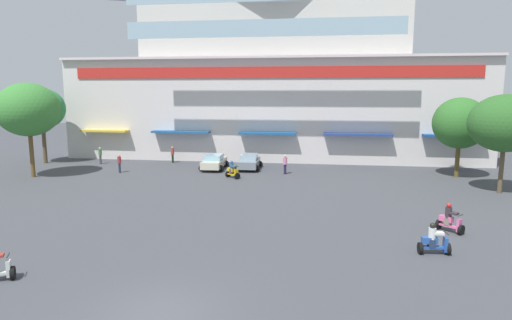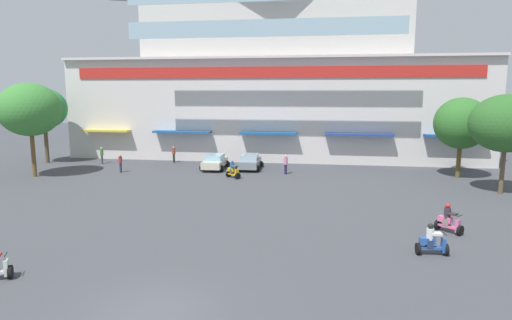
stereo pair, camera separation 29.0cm
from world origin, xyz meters
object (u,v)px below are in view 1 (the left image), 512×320
object	(u,v)px
plaza_tree_2	(28,110)
scooter_rider_5	(434,241)
scooter_rider_3	(450,220)
plaza_tree_3	(460,123)
parked_car_0	(214,162)
pedestrian_1	(100,154)
pedestrian_2	(173,153)
scooter_rider_2	(232,171)
pedestrian_3	(119,162)
pedestrian_0	(285,163)
plaza_tree_0	(42,109)
parked_car_1	(249,162)
plaza_tree_1	(505,123)

from	to	relation	value
plaza_tree_2	scooter_rider_5	size ratio (longest dim) A/B	5.43
scooter_rider_3	scooter_rider_5	bearing A→B (deg)	-115.43
plaza_tree_3	parked_car_0	distance (m)	21.26
pedestrian_1	pedestrian_2	xyz separation A→B (m)	(6.75, 1.82, -0.02)
scooter_rider_2	pedestrian_3	xyz separation A→B (m)	(-10.30, 0.95, 0.33)
scooter_rider_5	pedestrian_0	world-z (taller)	pedestrian_0
plaza_tree_0	parked_car_1	world-z (taller)	plaza_tree_0
scooter_rider_3	pedestrian_0	world-z (taller)	pedestrian_0
parked_car_0	parked_car_1	bearing A→B (deg)	6.84
scooter_rider_2	scooter_rider_5	xyz separation A→B (m)	(12.10, -15.30, -0.02)
plaza_tree_2	scooter_rider_2	xyz separation A→B (m)	(16.59, 1.88, -4.98)
scooter_rider_2	parked_car_1	bearing A→B (deg)	80.65
parked_car_0	parked_car_1	xyz separation A→B (m)	(3.18, 0.38, 0.02)
pedestrian_3	pedestrian_1	bearing A→B (deg)	134.14
plaza_tree_2	plaza_tree_3	distance (m)	35.38
plaza_tree_0	scooter_rider_5	xyz separation A→B (m)	(32.04, -20.11, -4.81)
plaza_tree_3	scooter_rider_5	bearing A→B (deg)	-108.90
scooter_rider_5	pedestrian_2	bearing A→B (deg)	131.50
parked_car_1	pedestrian_0	distance (m)	3.92
plaza_tree_2	scooter_rider_3	bearing A→B (deg)	-18.45
pedestrian_1	plaza_tree_1	bearing A→B (deg)	-12.35
scooter_rider_2	scooter_rider_5	distance (m)	19.51
scooter_rider_3	scooter_rider_2	bearing A→B (deg)	138.80
plaza_tree_2	scooter_rider_3	distance (m)	32.29
plaza_tree_1	scooter_rider_3	size ratio (longest dim) A/B	4.58
plaza_tree_1	pedestrian_3	distance (m)	30.43
parked_car_0	plaza_tree_2	bearing A→B (deg)	-157.86
scooter_rider_2	pedestrian_1	distance (m)	15.06
scooter_rider_5	pedestrian_3	size ratio (longest dim) A/B	0.88
parked_car_0	pedestrian_0	bearing A→B (deg)	-12.48
parked_car_0	scooter_rider_3	size ratio (longest dim) A/B	2.78
scooter_rider_5	pedestrian_1	size ratio (longest dim) A/B	0.86
scooter_rider_2	pedestrian_0	distance (m)	4.80
scooter_rider_3	pedestrian_3	size ratio (longest dim) A/B	0.93
pedestrian_3	scooter_rider_3	bearing A→B (deg)	-28.32
plaza_tree_2	pedestrian_1	size ratio (longest dim) A/B	4.69
plaza_tree_1	plaza_tree_3	bearing A→B (deg)	102.72
plaza_tree_1	scooter_rider_2	bearing A→B (deg)	172.93
parked_car_0	scooter_rider_2	xyz separation A→B (m)	(2.49, -3.86, -0.09)
plaza_tree_2	parked_car_0	world-z (taller)	plaza_tree_2
plaza_tree_1	scooter_rider_2	distance (m)	20.29
parked_car_1	scooter_rider_2	bearing A→B (deg)	-99.35
plaza_tree_2	scooter_rider_2	bearing A→B (deg)	6.46
plaza_tree_0	parked_car_1	distance (m)	21.18
scooter_rider_3	plaza_tree_3	bearing A→B (deg)	72.61
plaza_tree_1	scooter_rider_3	world-z (taller)	plaza_tree_1
scooter_rider_3	scooter_rider_5	world-z (taller)	scooter_rider_3
plaza_tree_0	pedestrian_3	world-z (taller)	plaza_tree_0
pedestrian_2	pedestrian_3	size ratio (longest dim) A/B	1.01
parked_car_0	scooter_rider_5	xyz separation A→B (m)	(14.58, -19.16, -0.11)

